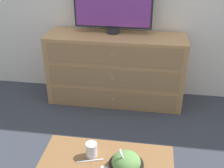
# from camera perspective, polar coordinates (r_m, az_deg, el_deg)

# --- Properties ---
(ground_plane) EXTENTS (12.00, 12.00, 0.00)m
(ground_plane) POSITION_cam_1_polar(r_m,az_deg,el_deg) (3.51, 1.51, -1.05)
(ground_plane) COLOR #383D47
(dresser) EXTENTS (1.48, 0.45, 0.78)m
(dresser) POSITION_cam_1_polar(r_m,az_deg,el_deg) (3.11, 0.70, 2.99)
(dresser) COLOR tan
(dresser) RESTS_ON ground_plane
(tv) EXTENTS (0.82, 0.14, 0.61)m
(tv) POSITION_cam_1_polar(r_m,az_deg,el_deg) (2.97, 0.20, 16.17)
(tv) COLOR #232328
(tv) RESTS_ON dresser
(takeout_bowl) EXTENTS (0.22, 0.22, 0.17)m
(takeout_bowl) POSITION_cam_1_polar(r_m,az_deg,el_deg) (1.84, 2.89, -15.82)
(takeout_bowl) COLOR black
(takeout_bowl) RESTS_ON coffee_table
(drink_cup) EXTENTS (0.08, 0.08, 0.10)m
(drink_cup) POSITION_cam_1_polar(r_m,az_deg,el_deg) (1.94, -4.18, -13.32)
(drink_cup) COLOR #9E6638
(drink_cup) RESTS_ON coffee_table
(knife) EXTENTS (0.17, 0.06, 0.01)m
(knife) POSITION_cam_1_polar(r_m,az_deg,el_deg) (1.93, -4.46, -15.27)
(knife) COLOR silver
(knife) RESTS_ON coffee_table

